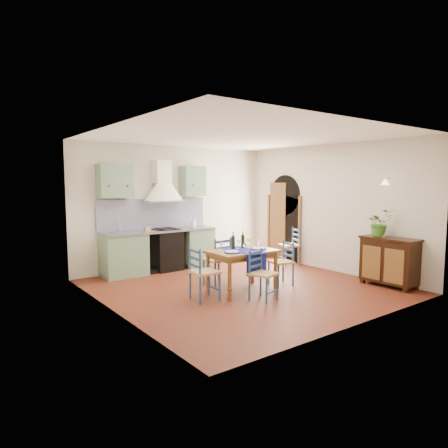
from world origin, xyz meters
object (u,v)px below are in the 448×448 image
(sideboard, at_px, (389,260))
(dining_table, at_px, (242,255))
(chair_near, at_px, (262,274))
(potted_plant, at_px, (379,223))

(sideboard, bearing_deg, dining_table, 150.55)
(chair_near, relative_size, sideboard, 0.81)
(dining_table, relative_size, sideboard, 1.14)
(sideboard, relative_size, potted_plant, 2.01)
(dining_table, xyz_separation_m, sideboard, (2.46, -1.39, -0.16))
(chair_near, bearing_deg, sideboard, -17.21)
(dining_table, bearing_deg, chair_near, -96.24)
(sideboard, bearing_deg, chair_near, 162.79)
(dining_table, relative_size, potted_plant, 2.28)
(dining_table, distance_m, chair_near, 0.65)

